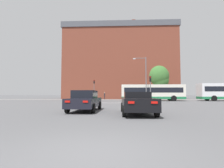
# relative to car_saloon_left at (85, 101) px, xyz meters

# --- Properties ---
(ground_plane) EXTENTS (400.00, 400.00, 0.00)m
(ground_plane) POSITION_rel_car_saloon_left_xyz_m (2.01, -9.18, -0.77)
(ground_plane) COLOR #545456
(stop_line_strip) EXTENTS (7.26, 0.30, 0.01)m
(stop_line_strip) POSITION_rel_car_saloon_left_xyz_m (2.01, 11.76, -0.77)
(stop_line_strip) COLOR silver
(stop_line_strip) RESTS_ON ground_plane
(far_pavement) EXTENTS (68.07, 2.50, 0.01)m
(far_pavement) POSITION_rel_car_saloon_left_xyz_m (2.01, 26.30, -0.77)
(far_pavement) COLOR gray
(far_pavement) RESTS_ON ground_plane
(brick_civic_building) EXTENTS (29.57, 11.05, 21.31)m
(brick_civic_building) POSITION_rel_car_saloon_left_xyz_m (2.62, 34.57, 8.99)
(brick_civic_building) COLOR brown
(brick_civic_building) RESTS_ON ground_plane
(car_saloon_left) EXTENTS (2.06, 4.75, 1.53)m
(car_saloon_left) POSITION_rel_car_saloon_left_xyz_m (0.00, 0.00, 0.00)
(car_saloon_left) COLOR black
(car_saloon_left) RESTS_ON ground_plane
(car_roadster_right) EXTENTS (2.07, 4.78, 1.40)m
(car_roadster_right) POSITION_rel_car_saloon_left_xyz_m (3.70, -1.74, -0.06)
(car_roadster_right) COLOR black
(car_roadster_right) RESTS_ON ground_plane
(bus_crossing_lead) EXTENTS (11.34, 2.75, 2.96)m
(bus_crossing_lead) POSITION_rel_car_saloon_left_xyz_m (8.55, 19.55, 0.81)
(bus_crossing_lead) COLOR silver
(bus_crossing_lead) RESTS_ON ground_plane
(traffic_light_near_right) EXTENTS (0.26, 0.31, 3.89)m
(traffic_light_near_right) POSITION_rel_car_saloon_left_xyz_m (7.06, 12.77, 1.86)
(traffic_light_near_right) COLOR slate
(traffic_light_near_right) RESTS_ON ground_plane
(traffic_light_far_left) EXTENTS (0.26, 0.31, 4.41)m
(traffic_light_far_left) POSITION_rel_car_saloon_left_xyz_m (-3.21, 26.01, 2.18)
(traffic_light_far_left) COLOR slate
(traffic_light_far_left) RESTS_ON ground_plane
(street_lamp_junction) EXTENTS (2.34, 0.36, 7.66)m
(street_lamp_junction) POSITION_rel_car_saloon_left_xyz_m (6.73, 17.34, 3.89)
(street_lamp_junction) COLOR slate
(street_lamp_junction) RESTS_ON ground_plane
(pedestrian_waiting) EXTENTS (0.24, 0.40, 1.68)m
(pedestrian_waiting) POSITION_rel_car_saloon_left_xyz_m (-0.95, 27.08, 0.21)
(pedestrian_waiting) COLOR black
(pedestrian_waiting) RESTS_ON ground_plane
(pedestrian_walking_east) EXTENTS (0.45, 0.42, 1.67)m
(pedestrian_walking_east) POSITION_rel_car_saloon_left_xyz_m (11.35, 26.57, 0.20)
(pedestrian_walking_east) COLOR black
(pedestrian_walking_east) RESTS_ON ground_plane
(tree_by_building) EXTENTS (6.37, 6.37, 8.96)m
(tree_by_building) POSITION_rel_car_saloon_left_xyz_m (12.05, 31.36, 4.84)
(tree_by_building) COLOR #4C3823
(tree_by_building) RESTS_ON ground_plane
(tree_kerbside) EXTENTS (5.64, 5.64, 7.54)m
(tree_kerbside) POSITION_rel_car_saloon_left_xyz_m (12.34, 31.24, 3.80)
(tree_kerbside) COLOR #4C3823
(tree_kerbside) RESTS_ON ground_plane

